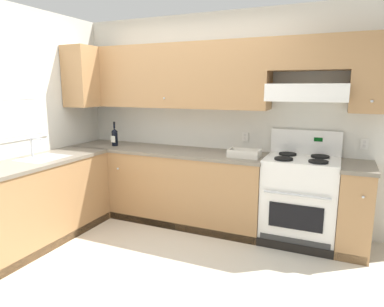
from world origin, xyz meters
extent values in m
plane|color=beige|center=(0.00, 0.00, 0.00)|extent=(7.04, 7.04, 0.00)
cube|color=silver|center=(0.46, 1.62, 1.27)|extent=(4.68, 0.12, 2.55)
cube|color=#A87A4C|center=(-0.26, 1.38, 1.80)|extent=(2.44, 0.34, 0.76)
cube|color=#A87A4C|center=(1.95, 1.38, 1.80)|extent=(0.39, 0.34, 0.76)
cube|color=#A87A4C|center=(1.36, 1.38, 2.01)|extent=(0.80, 0.34, 0.34)
cube|color=white|center=(1.36, 1.34, 1.62)|extent=(0.80, 0.46, 0.17)
cube|color=white|center=(1.36, 1.12, 1.54)|extent=(0.80, 0.03, 0.04)
sphere|color=silver|center=(-0.26, 1.20, 1.54)|extent=(0.02, 0.02, 0.02)
sphere|color=silver|center=(1.96, 1.20, 1.54)|extent=(0.02, 0.02, 0.02)
sphere|color=silver|center=(1.95, 1.20, 1.54)|extent=(0.02, 0.02, 0.02)
cube|color=silver|center=(0.65, 1.55, 1.08)|extent=(0.08, 0.01, 0.12)
cube|color=silver|center=(0.65, 1.54, 1.10)|extent=(0.03, 0.00, 0.03)
cube|color=silver|center=(0.65, 1.54, 1.06)|extent=(0.03, 0.00, 0.03)
cube|color=silver|center=(1.95, 1.55, 1.08)|extent=(0.08, 0.01, 0.12)
cube|color=silver|center=(1.95, 1.54, 1.10)|extent=(0.03, 0.00, 0.03)
cube|color=silver|center=(1.95, 1.54, 1.06)|extent=(0.03, 0.00, 0.03)
cube|color=silver|center=(-1.62, 0.10, 1.27)|extent=(0.12, 4.00, 2.55)
cube|color=white|center=(-1.57, 0.10, 1.55)|extent=(0.04, 1.00, 0.92)
cube|color=white|center=(-1.55, 0.10, 1.55)|extent=(0.01, 0.90, 0.82)
cube|color=white|center=(-1.54, 0.10, 1.55)|extent=(0.01, 0.90, 0.02)
cube|color=#A87A4C|center=(-1.38, 1.20, 1.80)|extent=(0.34, 0.64, 0.76)
cube|color=#A87A4C|center=(-0.28, 1.25, 0.44)|extent=(2.50, 0.61, 0.87)
cube|color=#756B5B|center=(-0.28, 1.25, 0.89)|extent=(2.52, 0.63, 0.04)
cube|color=#A87A4C|center=(1.90, 1.25, 0.44)|extent=(0.31, 0.61, 0.87)
cube|color=#756B5B|center=(1.90, 1.25, 0.89)|extent=(0.33, 0.63, 0.04)
cube|color=black|center=(0.26, 0.97, 0.04)|extent=(3.54, 0.06, 0.09)
sphere|color=silver|center=(-0.78, 0.93, 0.68)|extent=(0.03, 0.03, 0.03)
sphere|color=silver|center=(1.94, 0.93, 0.68)|extent=(0.03, 0.03, 0.03)
cube|color=#A87A4C|center=(-1.25, 0.00, 0.44)|extent=(0.61, 1.89, 0.87)
cube|color=#756B5B|center=(-1.25, 0.00, 0.89)|extent=(0.63, 1.91, 0.04)
cube|color=black|center=(-0.97, 0.00, 0.04)|extent=(0.06, 1.85, 0.09)
cube|color=#999B9E|center=(-1.25, 0.23, 0.91)|extent=(0.40, 0.48, 0.01)
cube|color=#28282B|center=(-1.25, 0.23, 0.84)|extent=(0.34, 0.42, 0.14)
cylinder|color=silver|center=(-1.41, 0.23, 1.02)|extent=(0.03, 0.03, 0.22)
cylinder|color=silver|center=(-1.33, 0.23, 1.12)|extent=(0.16, 0.02, 0.02)
cube|color=white|center=(1.36, 1.25, 0.46)|extent=(0.76, 0.58, 0.91)
cube|color=black|center=(1.36, 0.95, 0.38)|extent=(0.53, 0.01, 0.26)
cylinder|color=silver|center=(1.36, 0.93, 0.62)|extent=(0.65, 0.02, 0.02)
cube|color=#333333|center=(1.36, 0.96, 0.10)|extent=(0.70, 0.01, 0.11)
cube|color=white|center=(1.36, 1.25, 0.92)|extent=(0.76, 0.58, 0.02)
cube|color=white|center=(1.36, 1.52, 1.05)|extent=(0.76, 0.04, 0.29)
cube|color=#053F0C|center=(1.49, 1.50, 1.10)|extent=(0.09, 0.01, 0.04)
cylinder|color=black|center=(1.19, 1.11, 0.94)|extent=(0.19, 0.19, 0.02)
cylinder|color=black|center=(1.19, 1.11, 0.93)|extent=(0.07, 0.07, 0.01)
cylinder|color=black|center=(1.53, 1.11, 0.94)|extent=(0.19, 0.19, 0.02)
cylinder|color=black|center=(1.53, 1.11, 0.93)|extent=(0.07, 0.07, 0.01)
cylinder|color=black|center=(1.19, 1.39, 0.94)|extent=(0.19, 0.19, 0.02)
cylinder|color=black|center=(1.19, 1.39, 0.93)|extent=(0.07, 0.07, 0.01)
cylinder|color=black|center=(1.53, 1.39, 0.94)|extent=(0.19, 0.19, 0.02)
cylinder|color=black|center=(1.53, 1.39, 0.93)|extent=(0.07, 0.07, 0.01)
cylinder|color=white|center=(1.15, 1.50, 1.03)|extent=(0.04, 0.02, 0.04)
cylinder|color=white|center=(1.29, 1.50, 1.03)|extent=(0.04, 0.02, 0.04)
cylinder|color=white|center=(1.43, 1.50, 1.03)|extent=(0.04, 0.02, 0.04)
cylinder|color=white|center=(1.57, 1.50, 1.03)|extent=(0.04, 0.02, 0.04)
cylinder|color=black|center=(-1.01, 1.20, 1.01)|extent=(0.08, 0.08, 0.19)
cone|color=black|center=(-1.01, 1.20, 1.12)|extent=(0.08, 0.08, 0.04)
cylinder|color=black|center=(-1.01, 1.20, 1.18)|extent=(0.03, 0.03, 0.09)
cylinder|color=black|center=(-1.01, 1.20, 1.22)|extent=(0.03, 0.03, 0.02)
cube|color=silver|center=(-1.01, 1.16, 1.00)|extent=(0.07, 0.00, 0.08)
cube|color=beige|center=(0.75, 1.17, 0.92)|extent=(0.27, 0.17, 0.02)
cube|color=beige|center=(0.75, 1.07, 0.95)|extent=(0.34, 0.01, 0.08)
cube|color=beige|center=(0.75, 1.27, 0.95)|extent=(0.34, 0.01, 0.08)
cube|color=beige|center=(0.58, 1.17, 0.95)|extent=(0.01, 0.18, 0.08)
cube|color=beige|center=(0.91, 1.17, 0.95)|extent=(0.01, 0.18, 0.08)
camera|label=1|loc=(1.70, -2.42, 1.67)|focal=31.67mm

